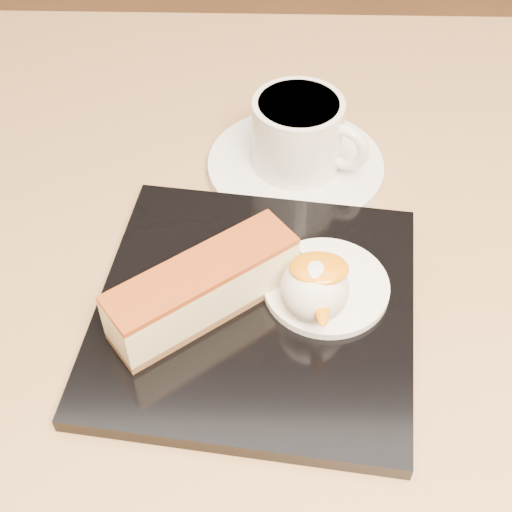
{
  "coord_description": "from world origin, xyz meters",
  "views": [
    {
      "loc": [
        -0.01,
        -0.33,
        1.12
      ],
      "look_at": [
        -0.02,
        -0.0,
        0.76
      ],
      "focal_mm": 50.0,
      "sensor_mm": 36.0,
      "label": 1
    }
  ],
  "objects_px": {
    "table": "(277,402)",
    "coffee_cup": "(299,133)",
    "dessert_plate": "(255,309)",
    "saucer": "(295,166)",
    "cheesecake": "(203,288)",
    "ice_cream_scoop": "(315,289)"
  },
  "relations": [
    {
      "from": "table",
      "to": "dessert_plate",
      "type": "height_order",
      "value": "dessert_plate"
    },
    {
      "from": "cheesecake",
      "to": "coffee_cup",
      "type": "relative_size",
      "value": 1.36
    },
    {
      "from": "table",
      "to": "coffee_cup",
      "type": "distance_m",
      "value": 0.24
    },
    {
      "from": "table",
      "to": "dessert_plate",
      "type": "relative_size",
      "value": 3.64
    },
    {
      "from": "dessert_plate",
      "to": "ice_cream_scoop",
      "type": "bearing_deg",
      "value": -7.13
    },
    {
      "from": "table",
      "to": "coffee_cup",
      "type": "bearing_deg",
      "value": 84.16
    },
    {
      "from": "table",
      "to": "cheesecake",
      "type": "distance_m",
      "value": 0.2
    },
    {
      "from": "table",
      "to": "saucer",
      "type": "xyz_separation_m",
      "value": [
        0.01,
        0.14,
        0.16
      ]
    },
    {
      "from": "coffee_cup",
      "to": "saucer",
      "type": "bearing_deg",
      "value": 180.0
    },
    {
      "from": "dessert_plate",
      "to": "saucer",
      "type": "xyz_separation_m",
      "value": [
        0.03,
        0.16,
        -0.0
      ]
    },
    {
      "from": "cheesecake",
      "to": "ice_cream_scoop",
      "type": "distance_m",
      "value": 0.08
    },
    {
      "from": "cheesecake",
      "to": "coffee_cup",
      "type": "bearing_deg",
      "value": 29.83
    },
    {
      "from": "dessert_plate",
      "to": "coffee_cup",
      "type": "bearing_deg",
      "value": 78.38
    },
    {
      "from": "dessert_plate",
      "to": "coffee_cup",
      "type": "height_order",
      "value": "coffee_cup"
    },
    {
      "from": "cheesecake",
      "to": "coffee_cup",
      "type": "distance_m",
      "value": 0.17
    },
    {
      "from": "cheesecake",
      "to": "dessert_plate",
      "type": "bearing_deg",
      "value": -29.43
    },
    {
      "from": "cheesecake",
      "to": "ice_cream_scoop",
      "type": "bearing_deg",
      "value": -37.56
    },
    {
      "from": "coffee_cup",
      "to": "table",
      "type": "bearing_deg",
      "value": -71.07
    },
    {
      "from": "cheesecake",
      "to": "saucer",
      "type": "bearing_deg",
      "value": 30.45
    },
    {
      "from": "cheesecake",
      "to": "ice_cream_scoop",
      "type": "relative_size",
      "value": 2.77
    },
    {
      "from": "table",
      "to": "coffee_cup",
      "type": "xyz_separation_m",
      "value": [
        0.01,
        0.13,
        0.2
      ]
    },
    {
      "from": "cheesecake",
      "to": "ice_cream_scoop",
      "type": "xyz_separation_m",
      "value": [
        0.07,
        0.0,
        0.0
      ]
    }
  ]
}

